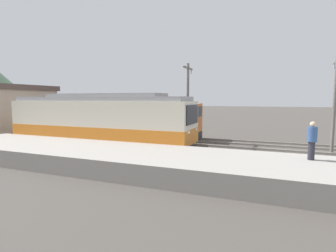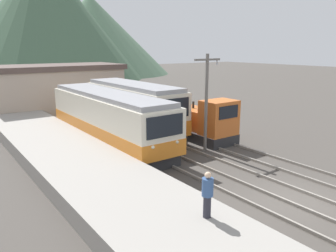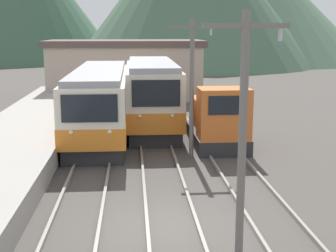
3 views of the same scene
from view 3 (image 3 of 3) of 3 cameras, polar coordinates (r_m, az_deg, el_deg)
ground_plane at (r=13.81m, az=-0.35°, el=-12.09°), size 200.00×200.00×0.00m
track_left at (r=13.86m, az=-11.37°, el=-11.92°), size 1.54×60.00×0.14m
track_center at (r=13.80m, az=0.50°, el=-11.80°), size 1.54×60.00×0.14m
track_right at (r=14.35m, az=12.75°, el=-11.15°), size 1.54×60.00×0.14m
commuter_train_left at (r=25.35m, az=-8.21°, el=2.69°), size 2.84×13.06×3.53m
commuter_train_center at (r=26.76m, az=-2.02°, el=3.53°), size 2.84×10.29×3.80m
shunting_locomotive at (r=22.75m, az=6.05°, el=0.59°), size 2.40×5.23×3.00m
catenary_mast_near at (r=11.16m, az=9.15°, el=-0.14°), size 2.00×0.20×6.01m
catenary_mast_mid at (r=20.42m, az=2.96°, el=5.35°), size 2.00×0.20×6.01m
station_building at (r=38.74m, az=-5.21°, el=6.94°), size 12.60×6.30×4.69m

